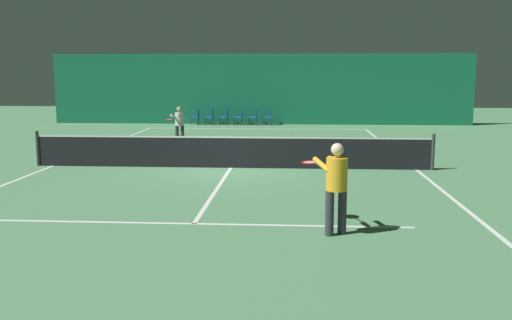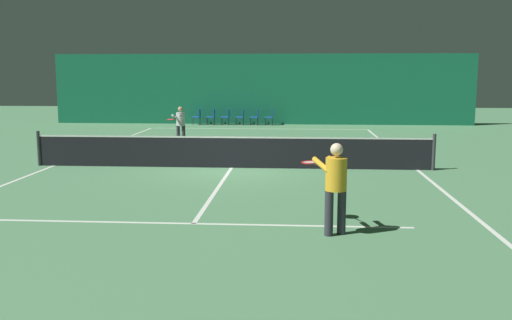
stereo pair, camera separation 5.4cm
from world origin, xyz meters
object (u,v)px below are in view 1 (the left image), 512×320
(courtside_chair_1, at_px, (210,116))
(courtside_chair_2, at_px, (225,116))
(player_far, at_px, (179,122))
(courtside_chair_0, at_px, (196,116))
(courtside_chair_5, at_px, (269,116))
(courtside_chair_4, at_px, (254,116))
(tennis_net, at_px, (231,151))
(courtside_chair_3, at_px, (239,116))
(player_near, at_px, (335,181))

(courtside_chair_1, bearing_deg, courtside_chair_2, 90.00)
(player_far, bearing_deg, courtside_chair_0, -162.56)
(player_far, relative_size, courtside_chair_5, 1.77)
(courtside_chair_4, bearing_deg, courtside_chair_2, -90.00)
(courtside_chair_2, bearing_deg, player_far, -5.59)
(player_far, distance_m, courtside_chair_4, 8.74)
(courtside_chair_0, bearing_deg, tennis_net, 13.90)
(courtside_chair_2, bearing_deg, courtside_chair_1, -90.00)
(player_far, bearing_deg, courtside_chair_3, -178.68)
(courtside_chair_0, height_order, courtside_chair_3, same)
(tennis_net, height_order, courtside_chair_2, tennis_net)
(courtside_chair_2, bearing_deg, courtside_chair_3, 90.00)
(courtside_chair_4, bearing_deg, courtside_chair_3, -90.00)
(tennis_net, xyz_separation_m, courtside_chair_2, (-1.87, 13.99, -0.03))
(courtside_chair_0, bearing_deg, courtside_chair_4, 90.00)
(courtside_chair_2, distance_m, courtside_chair_3, 0.79)
(courtside_chair_3, relative_size, courtside_chair_4, 1.00)
(tennis_net, distance_m, courtside_chair_5, 14.00)
(player_near, xyz_separation_m, courtside_chair_0, (-6.07, 20.91, -0.47))
(courtside_chair_3, bearing_deg, courtside_chair_4, 90.00)
(player_near, height_order, courtside_chair_4, player_near)
(courtside_chair_0, relative_size, courtside_chair_5, 1.00)
(tennis_net, bearing_deg, courtside_chair_0, 103.90)
(player_near, bearing_deg, courtside_chair_5, -20.64)
(player_near, bearing_deg, courtside_chair_0, -10.17)
(courtside_chair_2, bearing_deg, courtside_chair_0, -90.00)
(player_near, relative_size, player_far, 1.10)
(tennis_net, distance_m, courtside_chair_1, 14.24)
(player_far, distance_m, courtside_chair_2, 8.44)
(courtside_chair_5, bearing_deg, courtside_chair_0, -90.00)
(player_near, distance_m, courtside_chair_1, 21.57)
(courtside_chair_0, relative_size, courtside_chair_2, 1.00)
(courtside_chair_2, height_order, courtside_chair_5, same)
(courtside_chair_0, height_order, courtside_chair_5, same)
(tennis_net, bearing_deg, courtside_chair_2, 97.62)
(courtside_chair_3, relative_size, courtside_chair_5, 1.00)
(courtside_chair_4, bearing_deg, courtside_chair_0, -90.00)
(courtside_chair_3, bearing_deg, courtside_chair_1, -90.00)
(tennis_net, height_order, courtside_chair_1, tennis_net)
(tennis_net, xyz_separation_m, player_near, (2.61, -6.92, 0.44))
(courtside_chair_3, bearing_deg, courtside_chair_2, -90.00)
(courtside_chair_3, height_order, courtside_chair_4, same)
(courtside_chair_5, bearing_deg, courtside_chair_1, -90.00)
(player_far, bearing_deg, courtside_chair_5, 171.31)
(courtside_chair_2, bearing_deg, courtside_chair_4, 90.00)
(player_far, height_order, courtside_chair_1, player_far)
(courtside_chair_0, xyz_separation_m, courtside_chair_1, (0.79, 0.00, 0.00))
(player_far, xyz_separation_m, courtside_chair_5, (3.21, 8.40, -0.38))
(courtside_chair_4, bearing_deg, player_near, 7.88)
(courtside_chair_0, distance_m, courtside_chair_4, 3.18)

